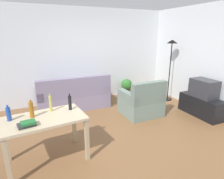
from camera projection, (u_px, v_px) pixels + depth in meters
name	position (u px, v px, depth m)	size (l,w,h in m)	color
ground_plane	(117.00, 130.00, 4.08)	(5.20, 4.40, 0.02)	brown
wall_rear	(86.00, 56.00, 5.61)	(5.20, 0.10, 2.70)	silver
wall_right	(212.00, 60.00, 4.70)	(0.10, 4.40, 2.70)	silver
couch	(74.00, 97.00, 5.16)	(1.89, 0.84, 0.92)	gray
tv_stand	(201.00, 106.00, 4.73)	(0.44, 1.10, 0.48)	black
tv	(204.00, 88.00, 4.60)	(0.41, 0.60, 0.44)	#2D2D33
torchiere_lamp	(171.00, 54.00, 5.49)	(0.32, 0.32, 1.81)	black
desk	(45.00, 124.00, 2.91)	(1.26, 0.82, 0.76)	#C6B28E
potted_plant	(127.00, 86.00, 6.13)	(0.36, 0.36, 0.57)	brown
armchair	(142.00, 103.00, 4.72)	(0.90, 0.84, 0.92)	slate
bottle_blue	(9.00, 114.00, 2.75)	(0.06, 0.06, 0.24)	#2347A3
bottle_amber	(31.00, 110.00, 2.86)	(0.07, 0.07, 0.28)	#9E6019
bottle_squat	(51.00, 103.00, 3.08)	(0.05, 0.05, 0.30)	#BCB24C
bottle_dark	(70.00, 103.00, 3.15)	(0.05, 0.05, 0.28)	black
book_stack	(27.00, 124.00, 2.60)	(0.26, 0.21, 0.07)	#333338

